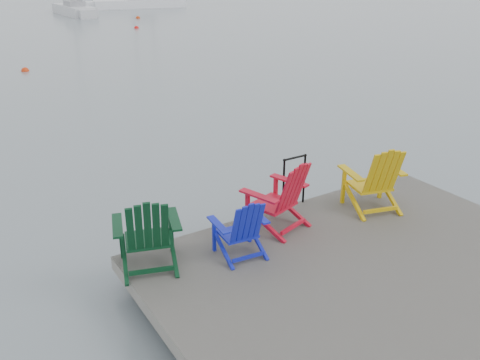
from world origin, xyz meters
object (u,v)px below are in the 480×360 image
chair_red (281,195)px  buoy_a (25,71)px  chair_yellow (375,178)px  sailboat_mid (150,0)px  sailboat_far (138,4)px  buoy_d (138,18)px  buoy_c (136,28)px  sailboat_near (74,11)px  handrail (294,176)px  chair_green (147,232)px  chair_blue (242,227)px

chair_red → buoy_a: chair_red is taller
chair_yellow → sailboat_mid: (17.84, 51.86, -0.73)m
sailboat_far → buoy_d: (-3.92, -9.83, -0.36)m
chair_yellow → sailboat_far: sailboat_far is taller
buoy_c → sailboat_far: bearing=68.0°
sailboat_near → buoy_a: size_ratio=30.53×
sailboat_near → sailboat_far: (7.56, 3.92, -0.00)m
chair_red → sailboat_mid: 55.14m
chair_yellow → sailboat_near: (6.65, 42.63, -0.73)m
sailboat_near → buoy_c: 12.39m
handrail → buoy_c: (8.66, 29.43, -1.04)m
sailboat_mid → chair_red: bearing=-75.7°
sailboat_far → buoy_d: bearing=170.4°
sailboat_near → sailboat_mid: bearing=38.6°
handrail → sailboat_near: sailboat_near is taller
buoy_a → buoy_d: buoy_d is taller
sailboat_mid → buoy_c: 23.88m
chair_yellow → buoy_a: size_ratio=3.46×
handrail → chair_red: bearing=-141.4°
chair_green → sailboat_mid: size_ratio=0.09×
chair_blue → buoy_c: (10.31, 30.35, -0.97)m
handrail → buoy_d: 37.63m
sailboat_far → buoy_a: bearing=162.0°
buoy_d → sailboat_near: bearing=121.7°
handrail → chair_red: 0.87m
chair_yellow → chair_blue: bearing=-162.9°
sailboat_near → buoy_c: size_ratio=30.01×
chair_blue → chair_green: bearing=167.1°
sailboat_near → sailboat_mid: (11.19, 9.23, -0.00)m
sailboat_far → buoy_c: 17.55m
chair_yellow → buoy_c: (7.63, 30.28, -1.09)m
chair_yellow → buoy_d: chair_yellow is taller
buoy_a → buoy_d: bearing=55.8°
chair_red → buoy_c: (9.34, 29.97, -1.07)m
handrail → sailboat_far: 48.18m
sailboat_near → buoy_d: (3.65, -5.91, -0.36)m
chair_red → sailboat_far: (15.93, 46.24, -0.72)m
chair_yellow → buoy_a: bearing=112.5°
sailboat_far → buoy_a: size_ratio=35.03×
handrail → chair_red: size_ratio=0.79×
chair_yellow → sailboat_far: bearing=88.7°
buoy_d → chair_blue: bearing=-109.4°
chair_green → sailboat_near: bearing=93.8°
chair_red → chair_green: bearing=162.6°
sailboat_near → buoy_c: (0.98, -12.35, -0.36)m
sailboat_near → sailboat_mid: 14.51m
buoy_c → chair_green: bearing=-111.1°
buoy_c → buoy_d: buoy_d is taller
chair_blue → sailboat_mid: size_ratio=0.07×
sailboat_near → buoy_c: sailboat_near is taller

